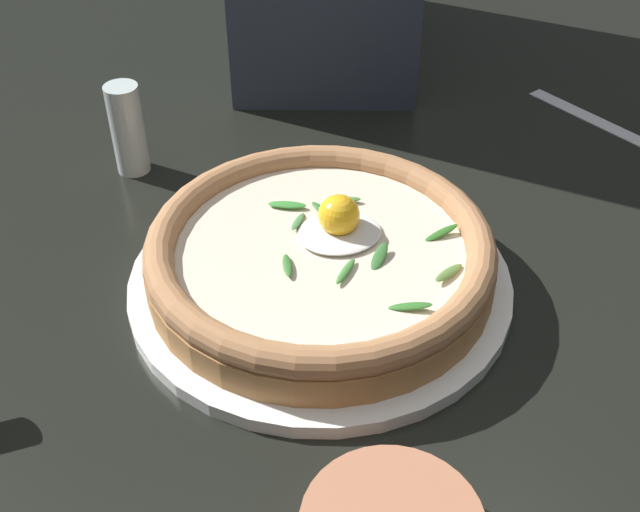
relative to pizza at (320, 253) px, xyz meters
name	(u,v)px	position (x,y,z in m)	size (l,w,h in m)	color
ground_plane	(349,295)	(-0.02, 0.00, -0.05)	(2.40, 2.40, 0.03)	black
pizza_plate	(320,281)	(0.00, 0.00, -0.03)	(0.31, 0.31, 0.01)	white
pizza	(320,253)	(0.00, 0.00, 0.00)	(0.27, 0.27, 0.06)	#B67D46
pepper_shaker	(128,129)	(0.13, -0.22, 0.01)	(0.03, 0.03, 0.09)	silver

